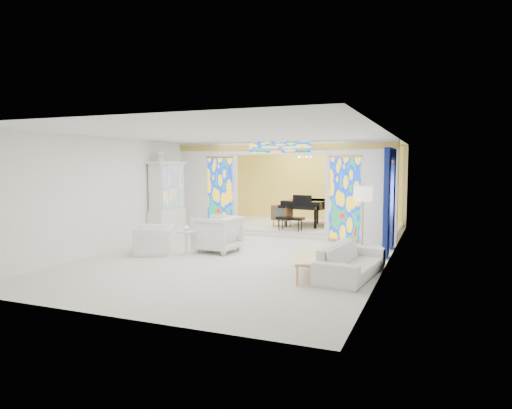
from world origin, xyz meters
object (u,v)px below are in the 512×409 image
at_px(tv_console, 282,213).
at_px(armchair_right, 217,234).
at_px(grand_piano, 313,204).
at_px(china_cabinet, 167,201).
at_px(armchair_left, 155,240).
at_px(coffee_table, 311,256).
at_px(sofa, 351,261).

bearing_deg(tv_console, armchair_right, -81.91).
distance_m(grand_piano, tv_console, 1.20).
bearing_deg(tv_console, china_cabinet, -123.23).
relative_size(china_cabinet, armchair_left, 2.52).
bearing_deg(armchair_left, coffee_table, 53.60).
relative_size(armchair_right, grand_piano, 0.38).
bearing_deg(grand_piano, tv_console, -131.17).
xyz_separation_m(china_cabinet, armchair_left, (1.02, -2.18, -0.82)).
bearing_deg(armchair_right, coffee_table, 66.76).
xyz_separation_m(coffee_table, grand_piano, (-1.63, 6.31, 0.52)).
relative_size(sofa, coffee_table, 1.13).
xyz_separation_m(china_cabinet, sofa, (6.17, -2.78, -0.84)).
bearing_deg(armchair_right, grand_piano, 168.96).
relative_size(armchair_right, tv_console, 1.45).
relative_size(armchair_right, coffee_table, 0.52).
distance_m(sofa, coffee_table, 0.82).
bearing_deg(coffee_table, armchair_left, 170.24).
height_order(sofa, coffee_table, sofa).
bearing_deg(sofa, coffee_table, 106.53).
distance_m(armchair_right, tv_console, 4.04).
distance_m(sofa, tv_console, 6.34).
xyz_separation_m(armchair_right, tv_console, (0.43, 4.01, 0.17)).
bearing_deg(sofa, armchair_left, 89.77).
xyz_separation_m(coffee_table, tv_console, (-2.51, 5.55, 0.26)).
bearing_deg(coffee_table, sofa, 10.06).
bearing_deg(armchair_right, tv_console, 178.16).
relative_size(china_cabinet, sofa, 1.20).
relative_size(grand_piano, tv_console, 3.83).
distance_m(armchair_left, grand_piano, 6.22).
xyz_separation_m(sofa, tv_console, (-3.31, 5.40, 0.32)).
relative_size(coffee_table, grand_piano, 0.72).
distance_m(coffee_table, grand_piano, 6.54).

